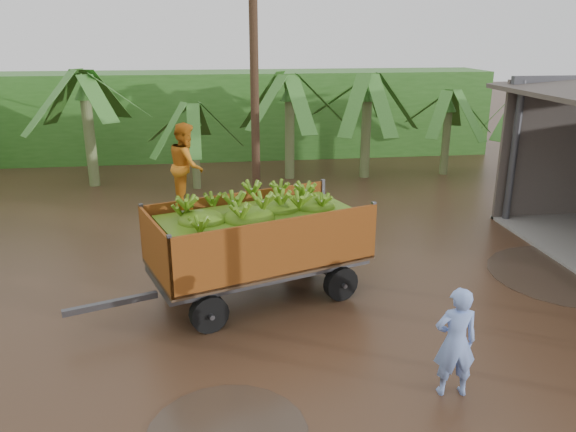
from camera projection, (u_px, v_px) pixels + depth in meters
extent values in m
plane|color=black|center=(388.00, 332.00, 10.30)|extent=(100.00, 100.00, 0.00)
cube|color=#2D661E|center=(236.00, 114.00, 24.53)|extent=(22.00, 3.00, 3.60)
cube|color=#47474C|center=(111.00, 304.00, 10.26)|extent=(1.64, 0.68, 0.11)
imported|color=#BF6916|center=(186.00, 165.00, 10.77)|extent=(0.66, 0.82, 1.64)
imported|color=#7B99E1|center=(455.00, 342.00, 8.30)|extent=(0.67, 0.47, 1.77)
cylinder|color=#47301E|center=(254.00, 65.00, 15.35)|extent=(0.24, 0.24, 8.77)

